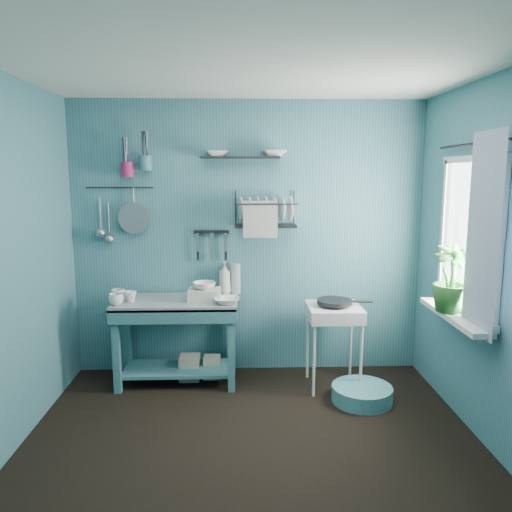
{
  "coord_description": "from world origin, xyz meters",
  "views": [
    {
      "loc": [
        -0.08,
        -3.06,
        1.85
      ],
      "look_at": [
        0.05,
        0.85,
        1.2
      ],
      "focal_mm": 35.0,
      "sensor_mm": 36.0,
      "label": 1
    }
  ],
  "objects_px": {
    "wash_tub": "(204,295)",
    "storage_tin_small": "(212,367)",
    "work_counter": "(177,341)",
    "utensil_cup_magenta": "(127,169)",
    "dish_rack": "(265,209)",
    "storage_tin_large": "(190,367)",
    "floor_basin": "(362,394)",
    "mug_right": "(118,295)",
    "soap_bottle": "(225,278)",
    "potted_plant": "(452,278)",
    "hotplate_stand": "(333,346)",
    "utensil_cup_teal": "(146,163)",
    "water_bottle": "(236,279)",
    "mug_mid": "(131,297)",
    "colander": "(134,218)",
    "frying_pan": "(334,302)",
    "mug_left": "(116,299)"
  },
  "relations": [
    {
      "from": "wash_tub",
      "to": "storage_tin_small",
      "type": "distance_m",
      "value": 0.72
    },
    {
      "from": "work_counter",
      "to": "utensil_cup_magenta",
      "type": "bearing_deg",
      "value": 152.57
    },
    {
      "from": "dish_rack",
      "to": "storage_tin_large",
      "type": "distance_m",
      "value": 1.59
    },
    {
      "from": "dish_rack",
      "to": "floor_basin",
      "type": "xyz_separation_m",
      "value": [
        0.76,
        -0.62,
        -1.47
      ]
    },
    {
      "from": "mug_right",
      "to": "floor_basin",
      "type": "relative_size",
      "value": 0.25
    },
    {
      "from": "soap_bottle",
      "to": "potted_plant",
      "type": "bearing_deg",
      "value": -27.96
    },
    {
      "from": "hotplate_stand",
      "to": "utensil_cup_teal",
      "type": "xyz_separation_m",
      "value": [
        -1.63,
        0.36,
        1.58
      ]
    },
    {
      "from": "water_bottle",
      "to": "hotplate_stand",
      "type": "xyz_separation_m",
      "value": [
        0.85,
        -0.36,
        -0.53
      ]
    },
    {
      "from": "mug_mid",
      "to": "utensil_cup_teal",
      "type": "height_order",
      "value": "utensil_cup_teal"
    },
    {
      "from": "utensil_cup_magenta",
      "to": "potted_plant",
      "type": "bearing_deg",
      "value": -19.86
    },
    {
      "from": "wash_tub",
      "to": "storage_tin_small",
      "type": "xyz_separation_m",
      "value": [
        0.05,
        0.1,
        -0.71
      ]
    },
    {
      "from": "dish_rack",
      "to": "storage_tin_small",
      "type": "relative_size",
      "value": 2.75
    },
    {
      "from": "potted_plant",
      "to": "storage_tin_small",
      "type": "distance_m",
      "value": 2.22
    },
    {
      "from": "colander",
      "to": "storage_tin_large",
      "type": "xyz_separation_m",
      "value": [
        0.49,
        -0.2,
        -1.34
      ]
    },
    {
      "from": "soap_bottle",
      "to": "potted_plant",
      "type": "xyz_separation_m",
      "value": [
        1.71,
        -0.91,
        0.18
      ]
    },
    {
      "from": "colander",
      "to": "hotplate_stand",
      "type": "bearing_deg",
      "value": -12.44
    },
    {
      "from": "hotplate_stand",
      "to": "frying_pan",
      "type": "relative_size",
      "value": 2.42
    },
    {
      "from": "hotplate_stand",
      "to": "utensil_cup_magenta",
      "type": "height_order",
      "value": "utensil_cup_magenta"
    },
    {
      "from": "mug_left",
      "to": "mug_mid",
      "type": "bearing_deg",
      "value": 45.0
    },
    {
      "from": "utensil_cup_teal",
      "to": "storage_tin_large",
      "type": "xyz_separation_m",
      "value": [
        0.36,
        -0.17,
        -1.83
      ]
    },
    {
      "from": "wash_tub",
      "to": "hotplate_stand",
      "type": "height_order",
      "value": "wash_tub"
    },
    {
      "from": "dish_rack",
      "to": "utensil_cup_magenta",
      "type": "bearing_deg",
      "value": 169.74
    },
    {
      "from": "utensil_cup_magenta",
      "to": "storage_tin_large",
      "type": "height_order",
      "value": "utensil_cup_magenta"
    },
    {
      "from": "floor_basin",
      "to": "dish_rack",
      "type": "bearing_deg",
      "value": 141.12
    },
    {
      "from": "utensil_cup_magenta",
      "to": "floor_basin",
      "type": "bearing_deg",
      "value": -18.62
    },
    {
      "from": "water_bottle",
      "to": "utensil_cup_teal",
      "type": "distance_m",
      "value": 1.3
    },
    {
      "from": "wash_tub",
      "to": "dish_rack",
      "type": "bearing_deg",
      "value": 18.99
    },
    {
      "from": "water_bottle",
      "to": "frying_pan",
      "type": "xyz_separation_m",
      "value": [
        0.85,
        -0.36,
        -0.13
      ]
    },
    {
      "from": "dish_rack",
      "to": "utensil_cup_magenta",
      "type": "xyz_separation_m",
      "value": [
        -1.21,
        0.05,
        0.35
      ]
    },
    {
      "from": "mug_right",
      "to": "hotplate_stand",
      "type": "bearing_deg",
      "value": -4.35
    },
    {
      "from": "mug_left",
      "to": "frying_pan",
      "type": "distance_m",
      "value": 1.85
    },
    {
      "from": "wash_tub",
      "to": "colander",
      "type": "bearing_deg",
      "value": 157.45
    },
    {
      "from": "frying_pan",
      "to": "floor_basin",
      "type": "xyz_separation_m",
      "value": [
        0.19,
        -0.31,
        -0.7
      ]
    },
    {
      "from": "colander",
      "to": "water_bottle",
      "type": "bearing_deg",
      "value": -1.62
    },
    {
      "from": "floor_basin",
      "to": "colander",
      "type": "bearing_deg",
      "value": 160.29
    },
    {
      "from": "colander",
      "to": "storage_tin_small",
      "type": "distance_m",
      "value": 1.53
    },
    {
      "from": "hotplate_stand",
      "to": "dish_rack",
      "type": "bearing_deg",
      "value": 148.97
    },
    {
      "from": "soap_bottle",
      "to": "wash_tub",
      "type": "bearing_deg",
      "value": -127.69
    },
    {
      "from": "mug_mid",
      "to": "dish_rack",
      "type": "distance_m",
      "value": 1.4
    },
    {
      "from": "utensil_cup_teal",
      "to": "colander",
      "type": "distance_m",
      "value": 0.51
    },
    {
      "from": "soap_bottle",
      "to": "potted_plant",
      "type": "relative_size",
      "value": 0.59
    },
    {
      "from": "utensil_cup_teal",
      "to": "colander",
      "type": "xyz_separation_m",
      "value": [
        -0.13,
        0.03,
        -0.49
      ]
    },
    {
      "from": "hotplate_stand",
      "to": "mug_right",
      "type": "bearing_deg",
      "value": 172.63
    },
    {
      "from": "water_bottle",
      "to": "storage_tin_small",
      "type": "relative_size",
      "value": 1.4
    },
    {
      "from": "storage_tin_large",
      "to": "potted_plant",
      "type": "bearing_deg",
      "value": -20.45
    },
    {
      "from": "soap_bottle",
      "to": "potted_plant",
      "type": "height_order",
      "value": "potted_plant"
    },
    {
      "from": "colander",
      "to": "potted_plant",
      "type": "xyz_separation_m",
      "value": [
        2.52,
        -0.95,
        -0.37
      ]
    },
    {
      "from": "storage_tin_large",
      "to": "floor_basin",
      "type": "height_order",
      "value": "storage_tin_large"
    },
    {
      "from": "mug_mid",
      "to": "potted_plant",
      "type": "distance_m",
      "value": 2.6
    },
    {
      "from": "storage_tin_small",
      "to": "mug_mid",
      "type": "bearing_deg",
      "value": -168.37
    }
  ]
}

